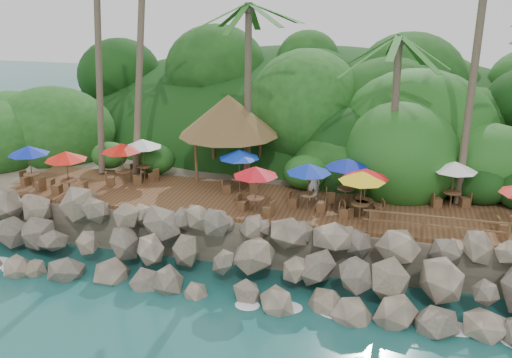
# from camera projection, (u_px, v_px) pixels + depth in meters

# --- Properties ---
(ground) EXTENTS (140.00, 140.00, 0.00)m
(ground) POSITION_uv_depth(u_px,v_px,m) (219.00, 304.00, 22.13)
(ground) COLOR #19514F
(ground) RESTS_ON ground
(land_base) EXTENTS (32.00, 25.20, 2.10)m
(land_base) POSITION_uv_depth(u_px,v_px,m) (294.00, 165.00, 36.43)
(land_base) COLOR gray
(land_base) RESTS_ON ground
(jungle_hill) EXTENTS (44.80, 28.00, 15.40)m
(jungle_hill) POSITION_uv_depth(u_px,v_px,m) (311.00, 151.00, 43.63)
(jungle_hill) COLOR #143811
(jungle_hill) RESTS_ON ground
(seawall) EXTENTS (29.00, 4.00, 2.30)m
(seawall) POSITION_uv_depth(u_px,v_px,m) (233.00, 257.00, 23.59)
(seawall) COLOR gray
(seawall) RESTS_ON ground
(terrace) EXTENTS (26.00, 5.00, 0.20)m
(terrace) POSITION_uv_depth(u_px,v_px,m) (256.00, 202.00, 26.91)
(terrace) COLOR brown
(terrace) RESTS_ON land_base
(jungle_foliage) EXTENTS (44.00, 16.00, 12.00)m
(jungle_foliage) POSITION_uv_depth(u_px,v_px,m) (291.00, 185.00, 35.86)
(jungle_foliage) COLOR #143811
(jungle_foliage) RESTS_ON ground
(foam_line) EXTENTS (25.20, 0.80, 0.06)m
(foam_line) POSITION_uv_depth(u_px,v_px,m) (221.00, 300.00, 22.40)
(foam_line) COLOR white
(foam_line) RESTS_ON ground
(palapa) EXTENTS (5.45, 5.45, 4.60)m
(palapa) POSITION_uv_depth(u_px,v_px,m) (228.00, 115.00, 29.17)
(palapa) COLOR brown
(palapa) RESTS_ON ground
(dining_clusters) EXTENTS (25.70, 5.24, 2.27)m
(dining_clusters) POSITION_uv_depth(u_px,v_px,m) (259.00, 165.00, 26.02)
(dining_clusters) COLOR brown
(dining_clusters) RESTS_ON terrace
(railing) EXTENTS (6.10, 0.10, 1.00)m
(railing) POSITION_uv_depth(u_px,v_px,m) (438.00, 225.00, 22.51)
(railing) COLOR brown
(railing) RESTS_ON terrace
(waiter) EXTENTS (0.68, 0.48, 1.75)m
(waiter) POSITION_uv_depth(u_px,v_px,m) (314.00, 184.00, 26.56)
(waiter) COLOR silver
(waiter) RESTS_ON terrace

